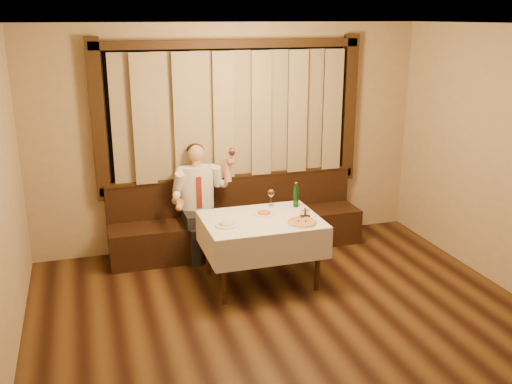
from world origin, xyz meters
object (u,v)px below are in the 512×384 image
object	(u,v)px
dining_table	(261,228)
green_bottle	(296,196)
pizza	(302,222)
pasta_red	(264,212)
pasta_cream	(226,222)
cruet_caddy	(305,215)
seated_man	(199,193)
banquette	(237,225)

from	to	relation	value
dining_table	green_bottle	size ratio (longest dim) A/B	4.33
pizza	pasta_red	distance (m)	0.49
dining_table	green_bottle	world-z (taller)	green_bottle
pasta_red	pasta_cream	bearing A→B (deg)	-156.69
cruet_caddy	seated_man	distance (m)	1.44
pasta_red	green_bottle	xyz separation A→B (m)	(0.43, 0.15, 0.09)
pizza	pasta_cream	world-z (taller)	pasta_cream
pasta_cream	green_bottle	distance (m)	0.99
pasta_red	green_bottle	world-z (taller)	green_bottle
dining_table	cruet_caddy	size ratio (longest dim) A/B	10.81
pasta_red	banquette	bearing A→B (deg)	94.33
banquette	dining_table	world-z (taller)	banquette
dining_table	pasta_cream	xyz separation A→B (m)	(-0.42, -0.09, 0.14)
dining_table	banquette	bearing A→B (deg)	90.00
pasta_red	seated_man	world-z (taller)	seated_man
pasta_red	seated_man	bearing A→B (deg)	124.74
cruet_caddy	pasta_red	bearing A→B (deg)	157.61
pasta_red	pasta_cream	distance (m)	0.53
pasta_red	cruet_caddy	world-z (taller)	cruet_caddy
green_bottle	seated_man	xyz separation A→B (m)	(-1.00, 0.67, -0.06)
pasta_red	pasta_cream	world-z (taller)	pasta_cream
pasta_red	cruet_caddy	distance (m)	0.46
banquette	cruet_caddy	size ratio (longest dim) A/B	27.25
green_bottle	seated_man	bearing A→B (deg)	146.37
green_bottle	dining_table	bearing A→B (deg)	-151.92
pizza	green_bottle	xyz separation A→B (m)	(0.14, 0.54, 0.11)
seated_man	banquette	bearing A→B (deg)	10.15
banquette	pasta_cream	bearing A→B (deg)	-110.55
banquette	green_bottle	distance (m)	1.07
banquette	cruet_caddy	distance (m)	1.34
dining_table	cruet_caddy	world-z (taller)	cruet_caddy
seated_man	dining_table	bearing A→B (deg)	-61.90
banquette	pizza	size ratio (longest dim) A/B	9.84
pasta_red	seated_man	xyz separation A→B (m)	(-0.57, 0.82, 0.03)
banquette	seated_man	world-z (taller)	seated_man
pasta_cream	pizza	bearing A→B (deg)	-13.07
dining_table	pasta_red	size ratio (longest dim) A/B	5.22
banquette	green_bottle	size ratio (longest dim) A/B	10.91
dining_table	seated_man	size ratio (longest dim) A/B	0.90
pizza	pasta_cream	distance (m)	0.80
pasta_cream	green_bottle	bearing A→B (deg)	21.47
green_bottle	seated_man	distance (m)	1.20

